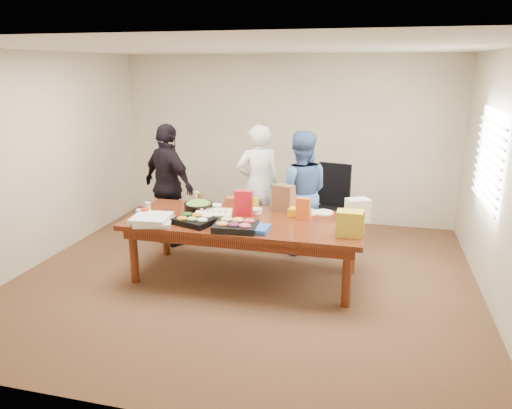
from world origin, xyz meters
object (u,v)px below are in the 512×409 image
(conference_table, at_px, (245,249))
(person_right, at_px, (300,193))
(salad_bowl, at_px, (199,208))
(office_chair, at_px, (332,209))
(sheet_cake, at_px, (214,215))
(person_center, at_px, (258,185))

(conference_table, xyz_separation_m, person_right, (0.50, 1.00, 0.47))
(conference_table, relative_size, salad_bowl, 7.78)
(office_chair, distance_m, salad_bowl, 1.97)
(person_right, bearing_deg, sheet_cake, 39.63)
(office_chair, xyz_separation_m, sheet_cake, (-1.30, -1.35, 0.23))
(person_right, xyz_separation_m, salad_bowl, (-1.14, -0.86, -0.04))
(person_right, distance_m, sheet_cake, 1.35)
(person_center, xyz_separation_m, salad_bowl, (-0.50, -1.10, -0.06))
(person_center, relative_size, sheet_cake, 4.00)
(person_right, bearing_deg, office_chair, -151.57)
(sheet_cake, bearing_deg, conference_table, -8.80)
(conference_table, distance_m, salad_bowl, 0.79)
(conference_table, bearing_deg, person_right, 63.53)
(office_chair, distance_m, person_right, 0.60)
(person_center, xyz_separation_m, person_right, (0.64, -0.24, -0.02))
(person_center, distance_m, person_right, 0.69)
(person_center, relative_size, person_right, 1.02)
(office_chair, relative_size, sheet_cake, 2.59)
(office_chair, bearing_deg, salad_bowl, -130.25)
(sheet_cake, distance_m, salad_bowl, 0.31)
(conference_table, bearing_deg, salad_bowl, 167.58)
(office_chair, bearing_deg, sheet_cake, -121.35)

